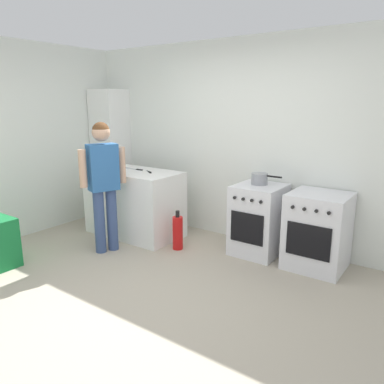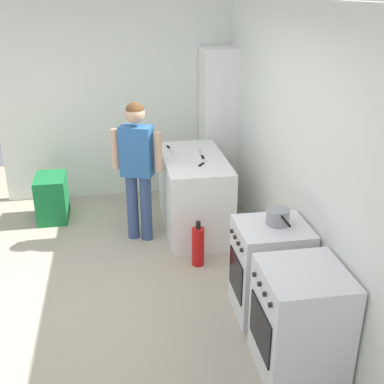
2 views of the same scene
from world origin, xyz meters
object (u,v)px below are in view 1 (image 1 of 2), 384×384
oven_right (317,231)px  knife_carving (104,171)px  knife_bread (134,169)px  person (103,177)px  larder_cabinet (111,154)px  fire_extinguisher (178,232)px  oven_left (258,219)px  knife_paring (149,172)px  pot (260,179)px

oven_right → knife_carving: size_ratio=2.57×
knife_bread → knife_carving: size_ratio=1.06×
person → larder_cabinet: bearing=133.9°
person → oven_right: bearing=24.5°
fire_extinguisher → larder_cabinet: size_ratio=0.25×
oven_left → fire_extinguisher: (-0.87, -0.48, -0.21)m
oven_right → larder_cabinet: larder_cabinet is taller
knife_bread → oven_left: bearing=8.9°
person → larder_cabinet: larder_cabinet is taller
knife_carving → person: bearing=-42.3°
oven_left → knife_paring: size_ratio=4.53×
oven_right → knife_paring: bearing=-171.4°
oven_left → knife_bread: size_ratio=2.42×
knife_bread → knife_paring: (0.32, -0.05, 0.00)m
larder_cabinet → pot: bearing=-1.2°
pot → person: person is taller
oven_left → knife_paring: (-1.46, -0.33, 0.48)m
oven_right → fire_extinguisher: bearing=-163.2°
oven_right → pot: 0.89m
pot → person: size_ratio=0.24×
oven_right → fire_extinguisher: (-1.58, -0.48, -0.21)m
oven_right → knife_bread: (-2.49, -0.28, 0.48)m
oven_left → pot: size_ratio=2.27×
knife_paring → larder_cabinet: size_ratio=0.09×
oven_right → fire_extinguisher: oven_right is taller
fire_extinguisher → oven_right: bearing=16.8°
oven_left → knife_carving: (-2.02, -0.61, 0.48)m
knife_paring → person: 0.71m
knife_carving → knife_paring: bearing=27.0°
oven_left → larder_cabinet: 2.71m
knife_bread → person: person is taller
knife_paring → oven_right: bearing=8.6°
pot → fire_extinguisher: bearing=-148.1°
knife_paring → fire_extinguisher: 0.92m
knife_paring → fire_extinguisher: bearing=-14.4°
knife_bread → pot: bearing=10.5°
fire_extinguisher → larder_cabinet: 2.03m
fire_extinguisher → person: bearing=-141.0°
knife_bread → person: 0.79m
knife_bread → person: bearing=-73.3°
knife_bread → knife_paring: bearing=-8.4°
oven_left → pot: pot is taller
oven_right → person: size_ratio=0.54×
knife_bread → larder_cabinet: (-0.87, 0.38, 0.10)m
fire_extinguisher → larder_cabinet: larder_cabinet is taller
knife_paring → person: size_ratio=0.12×
knife_bread → larder_cabinet: larder_cabinet is taller
knife_bread → knife_carving: bearing=-125.4°
knife_paring → fire_extinguisher: (0.59, -0.15, -0.69)m
pot → knife_paring: pot is taller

